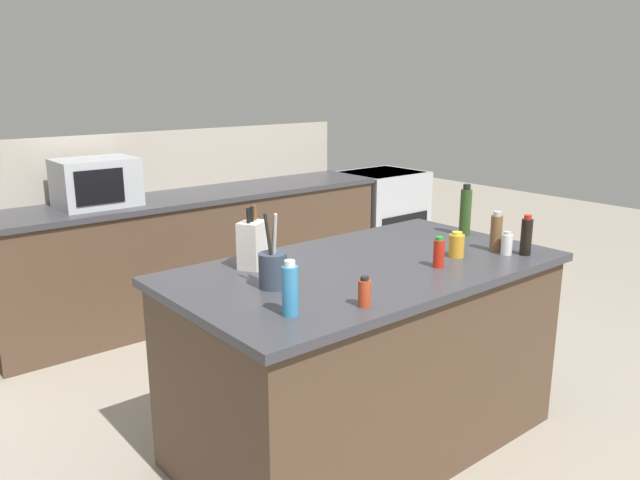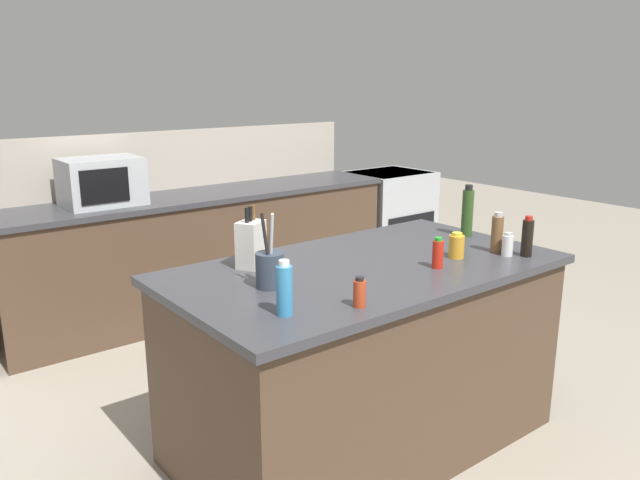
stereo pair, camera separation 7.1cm
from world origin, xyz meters
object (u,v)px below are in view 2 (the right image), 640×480
at_px(honey_jar, 457,246).
at_px(spice_jar_paprika, 359,293).
at_px(soy_sauce_bottle, 527,237).
at_px(pepper_grinder, 497,233).
at_px(dish_soap_bottle, 284,289).
at_px(range_oven, 388,218).
at_px(utensil_crock, 270,268).
at_px(salt_shaker, 508,245).
at_px(microwave, 102,182).
at_px(knife_block, 251,244).
at_px(hot_sauce_bottle, 438,254).
at_px(olive_oil_bottle, 467,212).

xyz_separation_m(honey_jar, spice_jar_paprika, (-0.83, -0.22, -0.00)).
relative_size(soy_sauce_bottle, pepper_grinder, 0.99).
bearing_deg(dish_soap_bottle, range_oven, 40.00).
bearing_deg(utensil_crock, pepper_grinder, -11.71).
bearing_deg(salt_shaker, dish_soap_bottle, 178.89).
xyz_separation_m(honey_jar, pepper_grinder, (0.24, -0.06, 0.04)).
xyz_separation_m(dish_soap_bottle, soy_sauce_bottle, (1.40, -0.09, -0.00)).
bearing_deg(honey_jar, microwave, 110.75).
distance_m(soy_sauce_bottle, pepper_grinder, 0.15).
distance_m(knife_block, hot_sauce_bottle, 0.87).
relative_size(microwave, salt_shaker, 4.44).
distance_m(hot_sauce_bottle, salt_shaker, 0.44).
bearing_deg(soy_sauce_bottle, olive_oil_bottle, 78.25).
bearing_deg(hot_sauce_bottle, microwave, 106.00).
relative_size(honey_jar, hot_sauce_bottle, 0.87).
bearing_deg(spice_jar_paprika, pepper_grinder, 8.39).
bearing_deg(olive_oil_bottle, dish_soap_bottle, -166.42).
xyz_separation_m(knife_block, utensil_crock, (-0.09, -0.29, -0.03)).
bearing_deg(soy_sauce_bottle, knife_block, 149.81).
relative_size(dish_soap_bottle, salt_shaker, 1.80).
relative_size(salt_shaker, spice_jar_paprika, 0.98).
bearing_deg(dish_soap_bottle, honey_jar, 5.59).
bearing_deg(range_oven, pepper_grinder, -123.63).
bearing_deg(spice_jar_paprika, salt_shaker, 4.42).
xyz_separation_m(microwave, spice_jar_paprika, (0.07, -2.60, -0.11)).
height_order(dish_soap_bottle, honey_jar, dish_soap_bottle).
bearing_deg(microwave, olive_oil_bottle, -58.78).
relative_size(utensil_crock, soy_sauce_bottle, 1.57).
xyz_separation_m(honey_jar, soy_sauce_bottle, (0.29, -0.20, 0.04)).
relative_size(soy_sauce_bottle, spice_jar_paprika, 1.69).
relative_size(range_oven, pepper_grinder, 4.46).
bearing_deg(soy_sauce_bottle, microwave, 114.91).
xyz_separation_m(honey_jar, olive_oil_bottle, (0.39, 0.25, 0.08)).
height_order(utensil_crock, spice_jar_paprika, utensil_crock).
bearing_deg(knife_block, honey_jar, -59.02).
height_order(utensil_crock, olive_oil_bottle, utensil_crock).
distance_m(honey_jar, pepper_grinder, 0.25).
bearing_deg(honey_jar, olive_oil_bottle, 33.04).
relative_size(utensil_crock, salt_shaker, 2.71).
xyz_separation_m(honey_jar, salt_shaker, (0.23, -0.13, -0.00)).
relative_size(range_oven, microwave, 1.75).
distance_m(salt_shaker, spice_jar_paprika, 1.06).
distance_m(hot_sauce_bottle, pepper_grinder, 0.44).
bearing_deg(hot_sauce_bottle, soy_sauce_bottle, -15.58).
height_order(pepper_grinder, olive_oil_bottle, olive_oil_bottle).
distance_m(utensil_crock, soy_sauce_bottle, 1.32).
bearing_deg(hot_sauce_bottle, range_oven, 49.74).
height_order(microwave, spice_jar_paprika, microwave).
relative_size(hot_sauce_bottle, salt_shaker, 1.24).
bearing_deg(olive_oil_bottle, soy_sauce_bottle, -101.75).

